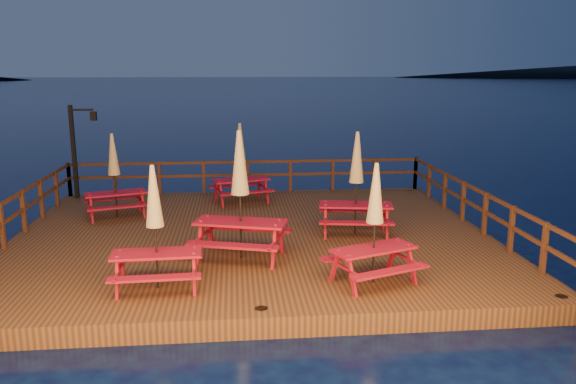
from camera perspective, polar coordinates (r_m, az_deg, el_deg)
name	(u,v)px	position (r m, az deg, el deg)	size (l,w,h in m)	color
ground	(253,248)	(14.58, -3.61, -5.72)	(500.00, 500.00, 0.00)	#050732
deck	(253,241)	(14.52, -3.62, -4.97)	(12.00, 10.00, 0.40)	#3F2814
deck_piles	(253,259)	(14.68, -3.59, -6.83)	(11.44, 9.44, 1.40)	#3B2512
railing	(250,190)	(15.99, -3.88, 0.25)	(11.80, 9.75, 1.10)	#3B2512
lamp_post	(78,143)	(19.20, -20.54, 4.68)	(0.85, 0.18, 3.00)	black
picnic_table_0	(240,193)	(12.25, -4.88, -0.13)	(2.39, 2.15, 2.86)	maroon
picnic_table_1	(114,174)	(16.45, -17.24, 1.74)	(2.01, 1.82, 2.38)	maroon
picnic_table_2	(356,182)	(14.17, 6.95, 1.04)	(2.05, 1.78, 2.62)	maroon
picnic_table_3	(240,162)	(17.50, -4.86, 3.08)	(2.08, 1.87, 2.49)	maroon
picnic_table_4	(375,222)	(10.99, 8.80, -3.01)	(2.06, 1.89, 2.40)	maroon
picnic_table_5	(155,226)	(10.87, -13.35, -3.34)	(1.74, 1.45, 2.41)	maroon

